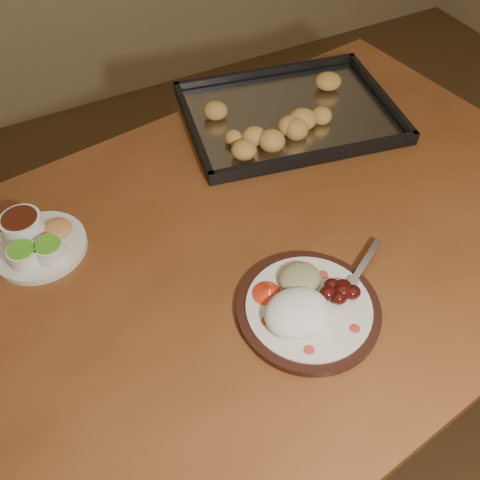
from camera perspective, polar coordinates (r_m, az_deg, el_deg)
ground at (r=1.65m, az=13.12°, el=-21.55°), size 4.00×4.00×0.00m
dining_table at (r=1.09m, az=-0.32°, el=-4.65°), size 1.61×1.10×0.75m
dinner_plate at (r=0.92m, az=7.02°, el=-6.96°), size 0.32×0.25×0.06m
condiment_saucer at (r=1.07m, az=-21.01°, el=-0.07°), size 0.18×0.18×0.06m
baking_tray at (r=1.32m, az=5.31°, el=13.40°), size 0.55×0.45×0.05m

